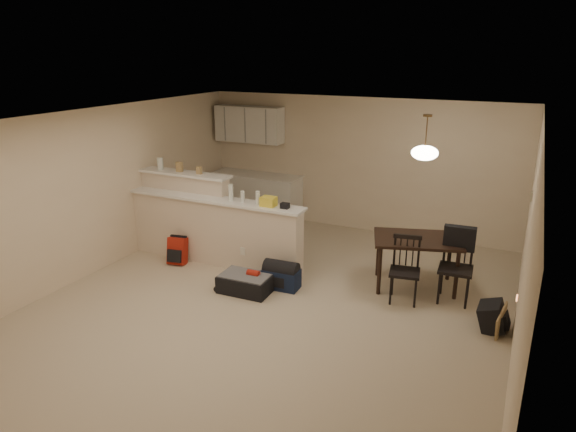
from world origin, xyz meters
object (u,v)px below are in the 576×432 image
Objects in this scene: suitcase at (246,283)px; red_backpack at (178,251)px; navy_duffel at (281,279)px; black_daypack at (492,317)px; dining_chair_near at (405,270)px; pendant_lamp at (425,152)px; dining_table at (417,244)px; dining_chair_far at (456,267)px.

suitcase is 1.56m from red_backpack.
navy_duffel is 1.39× the size of black_daypack.
pendant_lamp is at bearing 76.11° from dining_chair_near.
black_daypack is at bearing 5.19° from suitcase.
black_daypack is (1.13, -0.79, -1.82)m from pendant_lamp.
pendant_lamp is at bearing 1.67° from red_backpack.
suitcase is 0.52m from navy_duffel.
dining_table is 2.51m from suitcase.
pendant_lamp is 0.85× the size of suitcase.
black_daypack is at bearing -52.27° from dining_table.
dining_table is 0.57m from dining_chair_near.
navy_duffel is (-1.70, -0.35, -0.31)m from dining_chair_near.
black_daypack is at bearing -1.25° from navy_duffel.
dining_table is 2.65× the size of navy_duffel.
dining_table is 3.76m from red_backpack.
suitcase is 1.93× the size of black_daypack.
red_backpack is (-4.23, -0.55, -0.29)m from dining_chair_far.
dining_chair_far is 2.43m from navy_duffel.
dining_table is at bearing 1.67° from red_backpack.
black_daypack reaches higher than navy_duffel.
pendant_lamp is 1.18× the size of navy_duffel.
pendant_lamp is 1.62m from dining_chair_near.
pendant_lamp is (-0.00, -0.00, 1.33)m from dining_table.
red_backpack is (-3.61, -0.26, -0.24)m from dining_chair_near.
dining_table is 2.01m from navy_duffel.
dining_chair_far is at bearing 46.59° from black_daypack.
dining_chair_far is 0.85m from black_daypack.
pendant_lamp reaches higher than black_daypack.
red_backpack is at bearing 162.63° from suitcase.
red_backpack reaches higher than black_daypack.
dining_chair_far is (0.62, 0.29, 0.05)m from dining_chair_near.
dining_chair_near is (-0.04, -0.53, -0.21)m from dining_table.
dining_chair_far is 2.33× the size of red_backpack.
red_backpack is 0.82× the size of navy_duffel.
dining_chair_far is 2.92m from suitcase.
red_backpack is (-3.65, -0.79, -1.77)m from pendant_lamp.
dining_table is at bearing 76.11° from dining_chair_near.
dining_chair_far reaches higher than navy_duffel.
black_daypack is (1.13, -0.79, -0.50)m from dining_table.
black_daypack is (1.17, -0.26, -0.29)m from dining_chair_near.
pendant_lamp is at bearing 57.03° from black_daypack.
black_daypack is at bearing -10.56° from red_backpack.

